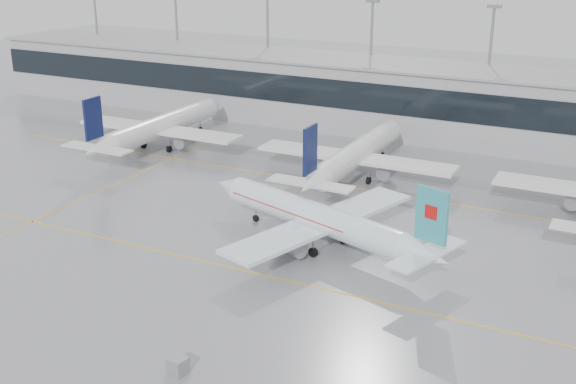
% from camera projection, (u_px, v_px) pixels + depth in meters
% --- Properties ---
extents(ground, '(320.00, 320.00, 0.00)m').
position_uv_depth(ground, '(238.00, 269.00, 77.92)').
color(ground, gray).
rests_on(ground, ground).
extents(taxi_line_main, '(120.00, 0.25, 0.01)m').
position_uv_depth(taxi_line_main, '(238.00, 269.00, 77.92)').
color(taxi_line_main, gold).
rests_on(taxi_line_main, ground).
extents(taxi_line_north, '(120.00, 0.25, 0.01)m').
position_uv_depth(taxi_line_north, '(345.00, 186.00, 103.06)').
color(taxi_line_north, gold).
rests_on(taxi_line_north, ground).
extents(taxi_line_cross, '(0.25, 60.00, 0.01)m').
position_uv_depth(taxi_line_cross, '(111.00, 186.00, 103.26)').
color(taxi_line_cross, gold).
rests_on(taxi_line_cross, ground).
extents(terminal, '(180.00, 15.00, 12.00)m').
position_uv_depth(terminal, '(416.00, 101.00, 127.82)').
color(terminal, '#99999C').
rests_on(terminal, ground).
extents(terminal_glass, '(180.00, 0.20, 5.00)m').
position_uv_depth(terminal_glass, '(402.00, 101.00, 120.98)').
color(terminal_glass, black).
rests_on(terminal_glass, ground).
extents(terminal_roof, '(182.00, 16.00, 0.40)m').
position_uv_depth(terminal_roof, '(418.00, 66.00, 125.70)').
color(terminal_roof, gray).
rests_on(terminal_roof, ground).
extents(light_masts, '(156.40, 1.00, 22.60)m').
position_uv_depth(light_masts, '(428.00, 54.00, 130.34)').
color(light_masts, gray).
rests_on(light_masts, ground).
extents(air_canada_jet, '(34.34, 27.71, 10.86)m').
position_uv_depth(air_canada_jet, '(321.00, 219.00, 82.27)').
color(air_canada_jet, white).
rests_on(air_canada_jet, ground).
extents(parked_jet_b, '(29.64, 36.96, 11.72)m').
position_uv_depth(parked_jet_b, '(159.00, 127.00, 119.78)').
color(parked_jet_b, white).
rests_on(parked_jet_b, ground).
extents(parked_jet_c, '(29.64, 36.96, 11.72)m').
position_uv_depth(parked_jet_c, '(355.00, 155.00, 104.88)').
color(parked_jet_c, white).
rests_on(parked_jet_c, ground).
extents(gse_unit, '(1.68, 1.59, 1.47)m').
position_uv_depth(gse_unit, '(178.00, 366.00, 59.38)').
color(gse_unit, gray).
rests_on(gse_unit, ground).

